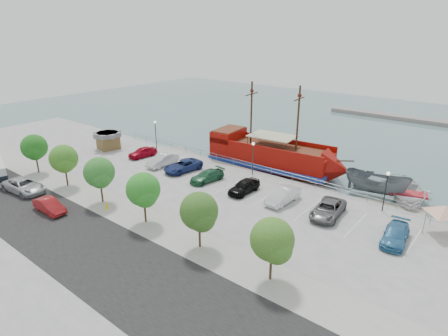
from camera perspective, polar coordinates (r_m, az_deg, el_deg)
The scene contains 34 objects.
ground at distance 43.11m, azimuth -0.63°, elevation -4.76°, with size 160.00×160.00×0.00m, color #476C6B.
land_slab at distance 31.95m, azimuth -26.34°, elevation -16.30°, with size 100.00×58.00×1.20m, color gray.
street at distance 33.40m, azimuth -18.72°, elevation -12.14°, with size 100.00×8.00×0.04m, color black.
sidewalk at distance 36.34m, azimuth -10.79°, elevation -8.50°, with size 100.00×4.00×0.05m, color gray.
seawall_railing at distance 48.32m, azimuth 5.23°, elevation -0.01°, with size 50.00×0.06×1.00m.
far_shore at distance 88.23m, azimuth 28.42°, elevation 6.31°, with size 40.00×3.00×0.80m, color gray.
pirate_ship at distance 50.95m, azimuth 8.47°, elevation 1.60°, with size 19.81×7.13×12.36m.
patrol_boat at distance 46.52m, azimuth 22.18°, elevation -2.51°, with size 2.75×7.31×2.83m, color slate.
speedboat at distance 46.78m, azimuth 26.17°, elevation -3.86°, with size 5.37×7.51×1.56m, color silver.
dock_west at distance 58.63m, azimuth -6.09°, elevation 2.31°, with size 6.36×1.82×0.36m, color gray.
dock_mid at distance 46.81m, azimuth 13.32°, elevation -2.97°, with size 6.69×1.91×0.38m, color slate.
dock_east at distance 44.26m, azimuth 23.41°, elevation -5.57°, with size 7.67×2.19×0.44m, color gray.
shed at distance 60.01m, azimuth -17.26°, elevation 4.10°, with size 3.69×3.69×2.58m.
canopy_tent at distance 38.52m, azimuth 30.78°, elevation -4.95°, with size 4.01×4.01×3.16m.
street_van at distance 47.82m, azimuth -28.18°, elevation -2.40°, with size 2.57×5.57×1.55m, color #ABAEB0.
street_sedan at distance 41.67m, azimuth -25.08°, elevation -5.22°, with size 1.47×4.21×1.39m, color maroon.
fire_hydrant at distance 40.17m, azimuth -17.44°, elevation -5.53°, with size 0.27×0.27×0.77m.
lamp_post_left at distance 58.11m, azimuth -10.41°, elevation 5.78°, with size 0.36×0.36×4.28m.
lamp_post_mid at distance 46.50m, azimuth 4.44°, elevation 2.34°, with size 0.36×0.36×4.28m.
lamp_post_right at distance 40.33m, azimuth 23.51°, elevation -2.31°, with size 0.36×0.36×4.28m.
tree_a at distance 52.65m, azimuth -26.93°, elevation 2.71°, with size 3.30×3.20×5.00m.
tree_b at distance 46.57m, azimuth -23.22°, elevation 1.17°, with size 3.30×3.20×5.00m.
tree_c at distance 40.79m, azimuth -18.44°, elevation -0.83°, with size 3.30×3.20×5.00m.
tree_d at distance 35.45m, azimuth -12.14°, elevation -3.45°, with size 3.30×3.20×5.00m.
tree_e at distance 30.78m, azimuth -3.71°, elevation -6.85°, with size 3.30×3.20×5.00m.
tree_f at distance 27.13m, azimuth 7.52°, elevation -11.08°, with size 3.30×3.20×5.00m.
parked_car_a at distance 54.97m, azimuth -12.30°, elevation 2.38°, with size 1.71×4.24×1.44m, color #A2061A.
parked_car_b at distance 50.95m, azimuth -9.34°, elevation 1.20°, with size 1.64×4.72×1.55m, color silver.
parked_car_c at distance 48.63m, azimuth -6.26°, elevation 0.34°, with size 2.43×5.26×1.46m, color navy.
parked_car_d at distance 45.20m, azimuth -2.61°, elevation -1.24°, with size 1.86×4.58×1.33m, color #225A37.
parked_car_e at distance 42.12m, azimuth 3.09°, elevation -2.80°, with size 1.79×4.45×1.52m, color black.
parked_car_f at distance 40.24m, azimuth 8.99°, elevation -4.15°, with size 1.67×4.79×1.58m, color silver.
parked_car_g at distance 38.37m, azimuth 15.56°, elevation -6.06°, with size 2.45×5.32×1.48m, color #5F5F5F.
parked_car_h at distance 36.04m, azimuth 24.67°, elevation -9.21°, with size 1.94×4.76×1.38m, color teal.
Camera 1 is at (24.74, -30.10, 17.46)m, focal length 30.00 mm.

